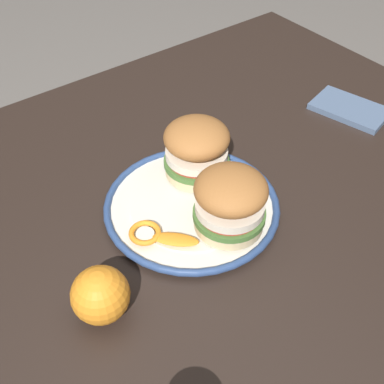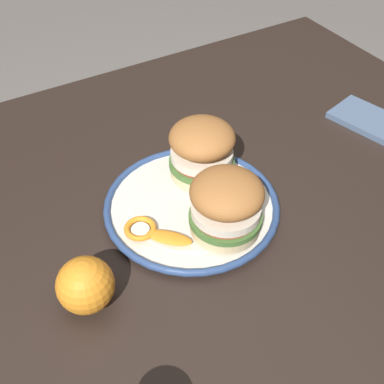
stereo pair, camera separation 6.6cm
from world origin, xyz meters
The scene contains 8 objects.
dining_table centered at (0.00, 0.00, 0.63)m, with size 1.27×0.87×0.73m.
dinner_plate centered at (0.00, -0.04, 0.74)m, with size 0.29×0.29×0.02m.
sandwich_half_left centered at (0.05, 0.02, 0.80)m, with size 0.13×0.13×0.10m.
sandwich_half_right centered at (0.02, -0.11, 0.80)m, with size 0.14×0.14×0.10m.
orange_peel_curled centered at (-0.10, -0.05, 0.75)m, with size 0.07×0.07×0.01m.
orange_peel_strip_long centered at (-0.07, -0.09, 0.75)m, with size 0.07×0.07×0.01m.
whole_orange centered at (-0.21, -0.12, 0.77)m, with size 0.08×0.08×0.08m, color orange.
folded_napkin centered at (0.43, -0.01, 0.74)m, with size 0.15×0.09×0.01m, color slate.
Camera 2 is at (-0.28, -0.52, 1.31)m, focal length 45.77 mm.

